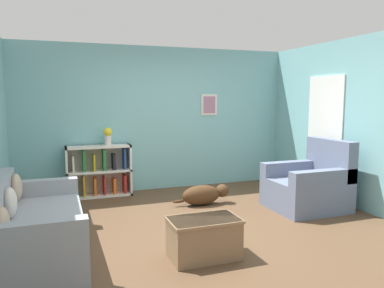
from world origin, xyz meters
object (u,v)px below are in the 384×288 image
Objects in this scene: bookshelf at (99,171)px; couch at (33,228)px; recliner_chair at (310,186)px; vase at (108,135)px; dog at (204,195)px; coffee_table at (204,237)px.

couch is at bearing -112.68° from bookshelf.
recliner_chair is 3.40m from vase.
vase reaches higher than bookshelf.
bookshelf reaches higher than dog.
dog is 1.94m from vase.
couch is at bearing 158.08° from coffee_table.
vase is at bearing 101.49° from coffee_table.
bookshelf is 1.17× the size of dog.
recliner_chair reaches higher than couch.
recliner_chair is 3.49× the size of vase.
vase reaches higher than coffee_table.
bookshelf is at bearing 104.32° from coffee_table.
dog is at bearing 68.13° from coffee_table.
dog is (0.74, 1.84, -0.07)m from coffee_table.
recliner_chair is 1.42× the size of coffee_table.
couch is 1.83m from coffee_table.
couch is at bearing -173.86° from recliner_chair.
vase reaches higher than dog.
recliner_chair is at bearing 26.78° from coffee_table.
vase reaches higher than recliner_chair.
couch is at bearing -116.20° from vase.
vase is at bearing -7.66° from bookshelf.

